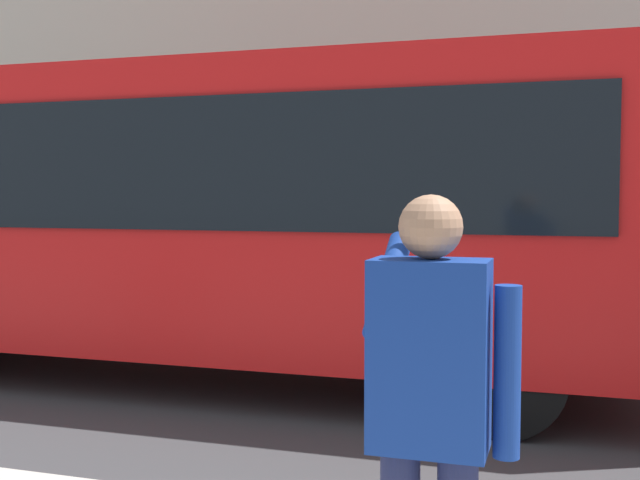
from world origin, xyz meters
The scene contains 3 objects.
ground_plane centered at (0.00, 0.00, 0.00)m, with size 60.00×60.00×0.00m, color #38383A.
red_bus centered at (2.28, 0.34, 1.68)m, with size 9.05×2.54×3.08m.
pedestrian_photographer centered at (-0.77, 4.81, 1.14)m, with size 0.53×0.52×1.70m.
Camera 1 is at (-1.21, 7.47, 1.85)m, focal length 44.11 mm.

